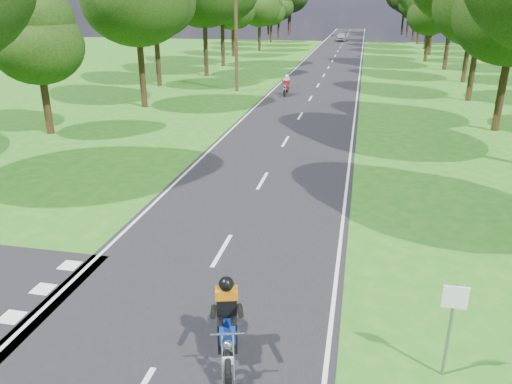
# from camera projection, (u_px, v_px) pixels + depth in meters

# --- Properties ---
(ground) EXTENTS (160.00, 160.00, 0.00)m
(ground) POSITION_uv_depth(u_px,v_px,m) (201.00, 288.00, 12.48)
(ground) COLOR #1E6216
(ground) RESTS_ON ground
(main_road) EXTENTS (7.00, 140.00, 0.02)m
(main_road) POSITION_uv_depth(u_px,v_px,m) (332.00, 61.00, 58.10)
(main_road) COLOR black
(main_road) RESTS_ON ground
(road_markings) EXTENTS (7.40, 140.00, 0.01)m
(road_markings) POSITION_uv_depth(u_px,v_px,m) (330.00, 63.00, 56.41)
(road_markings) COLOR silver
(road_markings) RESTS_ON main_road
(telegraph_pole) EXTENTS (1.20, 0.26, 8.00)m
(telegraph_pole) POSITION_uv_depth(u_px,v_px,m) (236.00, 37.00, 37.71)
(telegraph_pole) COLOR #382616
(telegraph_pole) RESTS_ON ground
(road_sign) EXTENTS (0.45, 0.07, 2.00)m
(road_sign) POSITION_uv_depth(u_px,v_px,m) (452.00, 316.00, 9.10)
(road_sign) COLOR slate
(road_sign) RESTS_ON ground
(rider_near_blue) EXTENTS (1.19, 2.12, 1.68)m
(rider_near_blue) POSITION_uv_depth(u_px,v_px,m) (227.00, 320.00, 9.78)
(rider_near_blue) COLOR #0D2F95
(rider_near_blue) RESTS_ON main_road
(rider_far_red) EXTENTS (0.60, 1.78, 1.48)m
(rider_far_red) POSITION_uv_depth(u_px,v_px,m) (286.00, 85.00, 37.19)
(rider_far_red) COLOR #AE0D29
(rider_far_red) RESTS_ON main_road
(distant_car) EXTENTS (1.74, 4.06, 1.36)m
(distant_car) POSITION_uv_depth(u_px,v_px,m) (341.00, 37.00, 85.20)
(distant_car) COLOR silver
(distant_car) RESTS_ON main_road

